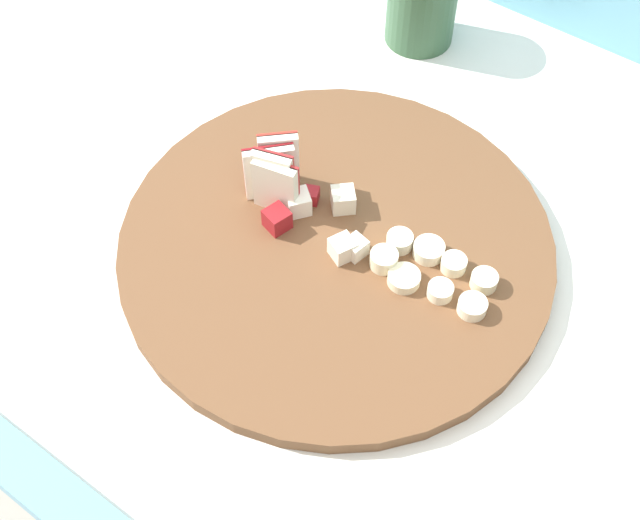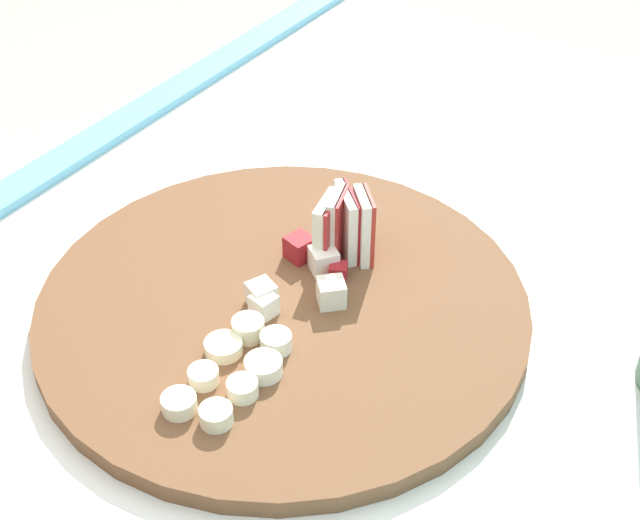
{
  "view_description": "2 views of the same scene",
  "coord_description": "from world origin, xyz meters",
  "px_view_note": "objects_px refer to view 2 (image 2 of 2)",
  "views": [
    {
      "loc": [
        0.21,
        -0.42,
        1.55
      ],
      "look_at": [
        -0.04,
        -0.07,
        0.95
      ],
      "focal_mm": 46.49,
      "sensor_mm": 36.0,
      "label": 1
    },
    {
      "loc": [
        0.41,
        0.3,
        1.42
      ],
      "look_at": [
        -0.07,
        -0.01,
        0.97
      ],
      "focal_mm": 51.2,
      "sensor_mm": 36.0,
      "label": 2
    }
  ],
  "objects_px": {
    "cutting_board": "(283,306)",
    "apple_wedge_fan": "(343,226)",
    "apple_dice_pile": "(303,277)",
    "banana_slice_rows": "(234,366)"
  },
  "relations": [
    {
      "from": "banana_slice_rows",
      "to": "apple_dice_pile",
      "type": "bearing_deg",
      "value": -173.9
    },
    {
      "from": "cutting_board",
      "to": "apple_dice_pile",
      "type": "relative_size",
      "value": 4.03
    },
    {
      "from": "cutting_board",
      "to": "apple_wedge_fan",
      "type": "xyz_separation_m",
      "value": [
        -0.08,
        0.01,
        0.04
      ]
    },
    {
      "from": "cutting_board",
      "to": "apple_wedge_fan",
      "type": "height_order",
      "value": "apple_wedge_fan"
    },
    {
      "from": "cutting_board",
      "to": "apple_wedge_fan",
      "type": "relative_size",
      "value": 6.43
    },
    {
      "from": "apple_wedge_fan",
      "to": "apple_dice_pile",
      "type": "xyz_separation_m",
      "value": [
        0.06,
        -0.0,
        -0.02
      ]
    },
    {
      "from": "banana_slice_rows",
      "to": "apple_wedge_fan",
      "type": "bearing_deg",
      "value": -177.52
    },
    {
      "from": "cutting_board",
      "to": "banana_slice_rows",
      "type": "xyz_separation_m",
      "value": [
        0.09,
        0.02,
        0.01
      ]
    },
    {
      "from": "apple_wedge_fan",
      "to": "banana_slice_rows",
      "type": "distance_m",
      "value": 0.17
    },
    {
      "from": "apple_wedge_fan",
      "to": "cutting_board",
      "type": "bearing_deg",
      "value": -7.27
    }
  ]
}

